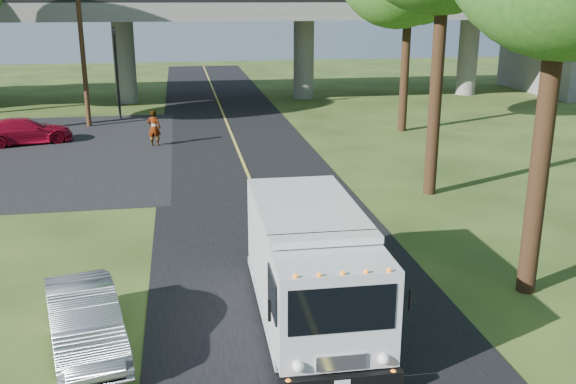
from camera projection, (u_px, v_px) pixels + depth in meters
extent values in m
plane|color=#293F16|center=(311.00, 329.00, 13.70)|extent=(120.00, 120.00, 0.00)
cube|color=black|center=(256.00, 193.00, 23.13)|extent=(7.00, 90.00, 0.02)
cube|color=gold|center=(256.00, 193.00, 23.12)|extent=(0.12, 90.00, 0.01)
cube|color=slate|center=(215.00, 9.00, 42.13)|extent=(50.00, 9.00, 1.20)
cube|color=slate|center=(558.00, 51.00, 46.99)|extent=(4.00, 10.00, 6.00)
cylinder|color=slate|center=(125.00, 62.00, 42.14)|extent=(1.40, 1.40, 5.40)
cylinder|color=slate|center=(304.00, 59.00, 44.05)|extent=(1.40, 1.40, 5.40)
cylinder|color=slate|center=(468.00, 56.00, 45.96)|extent=(1.40, 1.40, 5.40)
cylinder|color=black|center=(117.00, 74.00, 36.51)|extent=(0.14, 0.14, 5.20)
imported|color=black|center=(114.00, 38.00, 35.92)|extent=(0.18, 0.22, 1.10)
cylinder|color=#472D19|center=(82.00, 42.00, 33.83)|extent=(0.26, 0.26, 9.00)
cylinder|color=#382314|center=(542.00, 149.00, 14.50)|extent=(0.44, 0.44, 7.00)
cylinder|color=#382314|center=(436.00, 86.00, 22.05)|extent=(0.44, 0.44, 7.70)
cylinder|color=#382314|center=(405.00, 67.00, 33.03)|extent=(0.44, 0.44, 6.65)
cube|color=silver|center=(304.00, 244.00, 14.36)|extent=(2.20, 3.97, 2.02)
cube|color=silver|center=(331.00, 304.00, 11.75)|extent=(2.17, 1.64, 1.84)
cube|color=black|center=(342.00, 309.00, 10.92)|extent=(1.89, 0.09, 0.85)
cube|color=black|center=(341.00, 382.00, 11.24)|extent=(2.25, 0.19, 0.25)
cube|color=silver|center=(307.00, 301.00, 14.38)|extent=(2.21, 5.23, 0.16)
cylinder|color=black|center=(281.00, 351.00, 12.08)|extent=(0.26, 0.81, 0.81)
cylinder|color=black|center=(375.00, 344.00, 12.36)|extent=(0.26, 0.81, 0.81)
cylinder|color=black|center=(259.00, 271.00, 15.64)|extent=(0.26, 0.81, 0.81)
cylinder|color=black|center=(332.00, 266.00, 15.92)|extent=(0.26, 0.81, 0.81)
imported|color=maroon|center=(25.00, 131.00, 30.83)|extent=(4.62, 2.88, 1.25)
imported|color=gray|center=(85.00, 321.00, 12.79)|extent=(2.15, 3.97, 1.24)
imported|color=gray|center=(154.00, 128.00, 30.30)|extent=(0.72, 0.57, 1.73)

